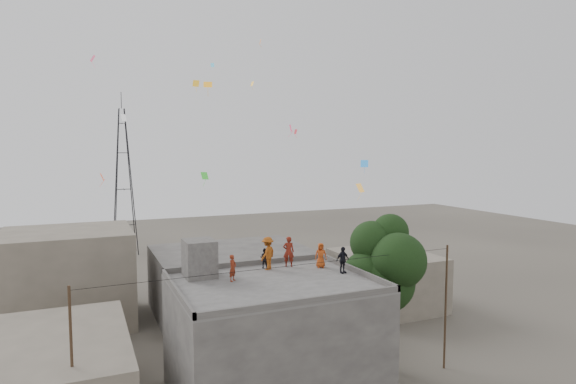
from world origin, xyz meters
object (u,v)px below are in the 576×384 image
at_px(transmission_tower, 124,181).
at_px(tree, 386,266).
at_px(stair_head_box, 200,258).
at_px(person_dark_adult, 343,260).
at_px(person_red_adult, 289,252).

bearing_deg(transmission_tower, tree, -73.91).
bearing_deg(stair_head_box, transmission_tower, 91.23).
relative_size(stair_head_box, person_dark_adult, 1.36).
height_order(tree, transmission_tower, transmission_tower).
height_order(transmission_tower, person_red_adult, transmission_tower).
bearing_deg(person_red_adult, stair_head_box, 23.06).
relative_size(stair_head_box, tree, 0.22).
height_order(stair_head_box, person_red_adult, stair_head_box).
bearing_deg(stair_head_box, person_red_adult, 1.81).
xyz_separation_m(tree, person_red_adult, (-5.29, 2.17, 0.89)).
bearing_deg(person_dark_adult, tree, -3.53).
distance_m(tree, person_dark_adult, 3.25).
bearing_deg(transmission_tower, person_dark_adult, -78.32).
distance_m(transmission_tower, person_red_adult, 37.78).
xyz_separation_m(transmission_tower, person_red_adult, (6.08, -37.23, -2.08)).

